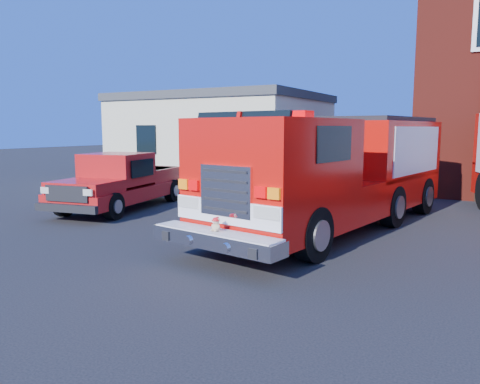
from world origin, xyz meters
The scene contains 4 objects.
ground centered at (0.00, 0.00, 0.00)m, with size 100.00×100.00×0.00m, color black.
side_building centered at (-9.00, 13.00, 2.20)m, with size 10.20×8.20×4.35m.
fire_engine centered at (0.85, 2.41, 1.49)m, with size 4.08×9.63×2.88m.
pickup_truck centered at (-6.05, 1.95, 0.84)m, with size 2.84×5.65×1.77m.
Camera 1 is at (4.41, -9.11, 2.53)m, focal length 35.00 mm.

